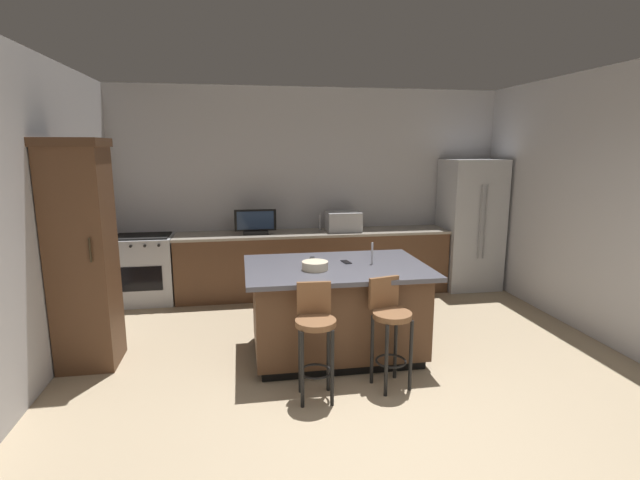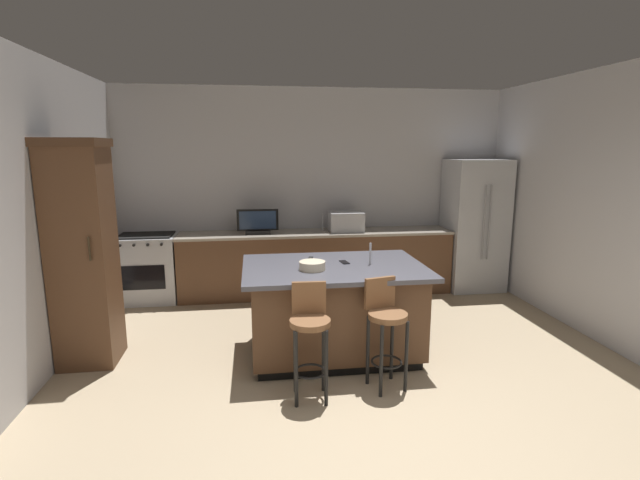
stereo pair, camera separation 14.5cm
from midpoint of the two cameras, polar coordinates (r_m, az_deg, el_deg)
The scene contains 18 objects.
ground_plane at distance 3.65m, azimuth 9.64°, elevation -24.07°, with size 16.34×16.34×0.00m, color tan.
wall_back at distance 7.00m, azimuth -0.13°, elevation 6.03°, with size 6.12×0.12×2.94m, color #BCBCC1.
wall_left at distance 5.26m, azimuth -29.15°, elevation 2.91°, with size 0.12×4.48×2.94m, color #BCBCC1.
wall_right at distance 6.22m, azimuth 29.98°, elevation 3.89°, with size 0.12×4.48×2.94m, color #BCBCC1.
counter_back at distance 6.80m, azimuth 0.19°, elevation -2.77°, with size 3.88×0.62×0.91m.
kitchen_island at distance 4.83m, azimuth 2.54°, elevation -8.38°, with size 1.80×1.24×0.94m.
refrigerator at distance 7.37m, azimuth 18.71°, elevation 1.73°, with size 0.81×0.73×1.92m.
range_oven at distance 6.87m, azimuth -19.55°, elevation -3.22°, with size 0.78×0.63×0.93m.
cabinet_tower at distance 5.00m, azimuth -26.09°, elevation -1.08°, with size 0.56×0.58×2.18m.
microwave at distance 6.75m, azimuth 3.77°, elevation 2.24°, with size 0.48×0.36×0.28m, color #B7BABF.
tv_monitor at distance 6.56m, azimuth -6.93°, elevation 2.09°, with size 0.57×0.16×0.34m.
sink_faucet_back at distance 6.79m, azimuth 0.91°, elevation 2.17°, with size 0.02×0.02×0.24m, color #B2B2B7.
sink_faucet_island at distance 4.76m, azimuth 6.99°, elevation -1.65°, with size 0.02×0.02×0.22m, color #B2B2B7.
bar_stool_left at distance 3.99m, azimuth -0.18°, elevation -10.97°, with size 0.34×0.35×0.98m.
bar_stool_right at distance 4.21m, azimuth 8.95°, elevation -10.00°, with size 0.35×0.37×0.97m.
fruit_bowl at distance 4.53m, azimuth -0.02°, elevation -3.12°, with size 0.25×0.25×0.08m, color beige.
cell_phone at distance 4.83m, azimuth 3.83°, elevation -2.70°, with size 0.07×0.15×0.01m, color black.
tv_remote at distance 4.92m, azimuth -0.37°, elevation -2.33°, with size 0.04×0.17×0.02m, color black.
Camera 2 is at (-0.89, -2.84, 2.09)m, focal length 26.41 mm.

